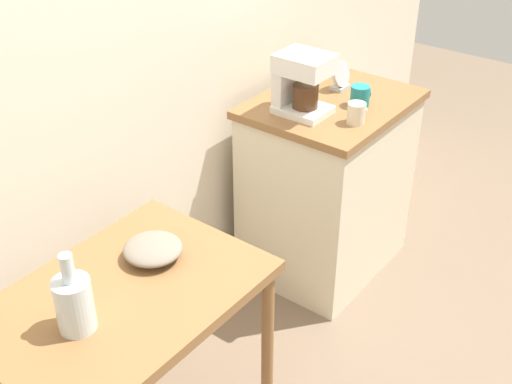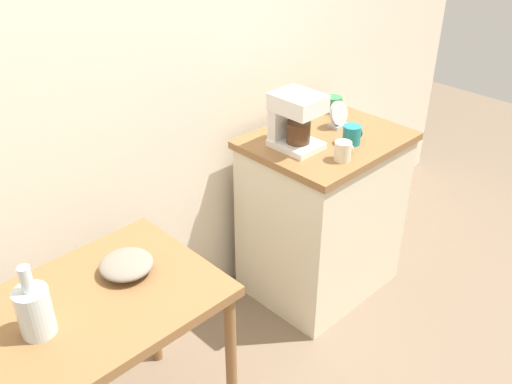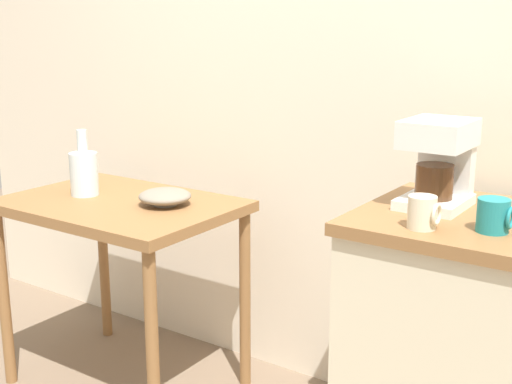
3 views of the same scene
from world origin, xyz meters
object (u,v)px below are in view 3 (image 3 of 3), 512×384
(bowl_stoneware, at_px, (165,196))
(mug_dark_teal, at_px, (494,216))
(coffee_maker, at_px, (439,159))
(mug_small_cream, at_px, (423,212))
(glass_carafe_vase, at_px, (84,172))

(bowl_stoneware, xyz_separation_m, mug_dark_teal, (1.21, -0.07, 0.14))
(coffee_maker, height_order, mug_small_cream, coffee_maker)
(mug_small_cream, xyz_separation_m, mug_dark_teal, (0.16, 0.08, 0.00))
(bowl_stoneware, distance_m, mug_small_cream, 1.06)
(mug_small_cream, height_order, mug_dark_teal, same)
(bowl_stoneware, relative_size, glass_carafe_vase, 0.75)
(glass_carafe_vase, bearing_deg, mug_small_cream, -3.47)
(bowl_stoneware, height_order, coffee_maker, coffee_maker)
(mug_small_cream, distance_m, mug_dark_teal, 0.18)
(bowl_stoneware, bearing_deg, coffee_maker, 6.02)
(bowl_stoneware, distance_m, glass_carafe_vase, 0.37)
(bowl_stoneware, xyz_separation_m, glass_carafe_vase, (-0.36, -0.06, 0.06))
(mug_dark_teal, bearing_deg, mug_small_cream, -155.13)
(bowl_stoneware, distance_m, mug_dark_teal, 1.22)
(coffee_maker, bearing_deg, mug_small_cream, -78.17)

